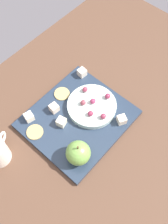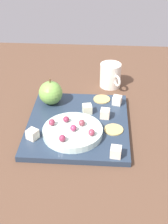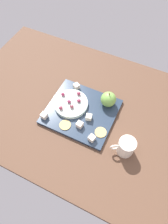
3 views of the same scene
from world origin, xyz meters
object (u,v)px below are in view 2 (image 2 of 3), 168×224
(apple_whole, at_px, (51,93))
(grape_0, at_px, (73,128))
(cheese_cube_0, at_px, (105,114))
(grape_3, at_px, (92,132))
(serving_dish, at_px, (73,132))
(platter, at_px, (78,124))
(cheese_cube_1, at_px, (117,100))
(cracker_0, at_px, (102,99))
(grape_5, at_px, (52,122))
(cheese_cube_2, at_px, (32,134))
(grape_1, at_px, (63,138))
(grape_4, at_px, (65,119))
(cup, at_px, (111,75))
(cheese_cube_4, at_px, (116,152))
(cheese_cube_3, at_px, (87,109))
(grape_2, at_px, (82,123))
(cracker_1, at_px, (114,130))

(apple_whole, distance_m, grape_0, 0.19)
(apple_whole, xyz_separation_m, cheese_cube_0, (-0.07, -0.17, -0.02))
(grape_3, bearing_deg, serving_dish, 64.31)
(grape_0, bearing_deg, cheese_cube_0, -40.75)
(platter, relative_size, cheese_cube_1, 12.17)
(cracker_0, relative_size, grape_5, 2.77)
(platter, height_order, grape_5, grape_5)
(apple_whole, relative_size, cracker_0, 1.39)
(cheese_cube_2, distance_m, cracker_0, 0.28)
(cheese_cube_1, distance_m, grape_0, 0.21)
(cracker_0, bearing_deg, cheese_cube_0, -173.52)
(grape_3, bearing_deg, grape_5, 70.84)
(cheese_cube_2, bearing_deg, grape_1, -109.55)
(grape_4, bearing_deg, serving_dish, -142.30)
(cheese_cube_0, bearing_deg, cup, -4.13)
(grape_0, relative_size, grape_3, 1.00)
(platter, relative_size, serving_dish, 1.98)
(grape_0, relative_size, grape_5, 1.00)
(grape_0, height_order, grape_1, grape_1)
(cheese_cube_0, relative_size, cheese_cube_4, 1.00)
(cheese_cube_1, xyz_separation_m, grape_5, (-0.15, 0.18, 0.02))
(cheese_cube_1, bearing_deg, cheese_cube_3, 121.83)
(apple_whole, relative_size, cheese_cube_2, 2.78)
(grape_3, distance_m, grape_4, 0.10)
(cheese_cube_2, height_order, cracker_0, cheese_cube_2)
(cheese_cube_2, height_order, grape_2, grape_2)
(platter, xyz_separation_m, grape_3, (-0.08, -0.04, 0.04))
(grape_3, height_order, cup, cup)
(cheese_cube_0, distance_m, cheese_cube_4, 0.17)
(grape_4, bearing_deg, cheese_cube_2, 124.64)
(cheese_cube_1, relative_size, cheese_cube_4, 1.00)
(cracker_0, height_order, grape_0, grape_0)
(cup, bearing_deg, grape_5, 151.72)
(platter, xyz_separation_m, grape_2, (-0.04, -0.01, 0.04))
(grape_2, bearing_deg, grape_3, -145.77)
(platter, xyz_separation_m, cracker_1, (-0.03, -0.10, 0.01))
(cheese_cube_0, height_order, grape_1, grape_1)
(serving_dish, bearing_deg, cracker_1, -76.35)
(grape_0, bearing_deg, grape_5, 70.92)
(grape_1, relative_size, grape_5, 1.00)
(cheese_cube_3, relative_size, cracker_0, 0.50)
(apple_whole, height_order, cheese_cube_3, apple_whole)
(platter, bearing_deg, cheese_cube_0, -68.94)
(apple_whole, height_order, grape_0, apple_whole)
(grape_2, distance_m, grape_3, 0.05)
(cheese_cube_0, xyz_separation_m, cheese_cube_3, (0.02, 0.05, 0.00))
(platter, distance_m, grape_1, 0.12)
(cheese_cube_2, distance_m, grape_2, 0.14)
(grape_2, bearing_deg, cup, -15.06)
(apple_whole, distance_m, grape_2, 0.18)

